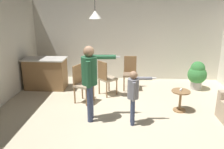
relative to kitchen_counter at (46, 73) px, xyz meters
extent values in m
plane|color=beige|center=(2.45, -1.97, -0.48)|extent=(7.68, 7.68, 0.00)
cube|color=silver|center=(2.45, 1.23, 0.87)|extent=(6.40, 0.10, 2.70)
cylinder|color=olive|center=(4.67, -1.60, -0.45)|extent=(0.05, 0.05, 0.06)
cube|color=olive|center=(0.00, 0.00, -0.02)|extent=(1.20, 0.60, 0.91)
cube|color=beige|center=(0.00, 0.00, 0.45)|extent=(1.26, 0.66, 0.04)
cylinder|color=olive|center=(3.78, -1.34, 0.03)|extent=(0.44, 0.44, 0.03)
cylinder|color=olive|center=(3.78, -1.34, -0.23)|extent=(0.06, 0.06, 0.49)
cylinder|color=olive|center=(3.78, -1.34, -0.46)|extent=(0.31, 0.31, 0.03)
cylinder|color=#384260|center=(1.68, -1.84, -0.05)|extent=(0.12, 0.12, 0.85)
cylinder|color=#384260|center=(1.69, -2.02, -0.05)|extent=(0.12, 0.12, 0.85)
cylinder|color=#265938|center=(1.69, -1.93, 0.67)|extent=(0.34, 0.34, 0.60)
sphere|color=#9E7556|center=(1.69, -1.93, 1.08)|extent=(0.23, 0.23, 0.23)
cylinder|color=#265938|center=(1.96, -1.71, 0.92)|extent=(0.57, 0.14, 0.10)
cube|color=white|center=(2.27, -1.69, 0.92)|extent=(0.13, 0.05, 0.04)
cylinder|color=#265938|center=(1.70, -2.12, 0.64)|extent=(0.10, 0.10, 0.56)
cylinder|color=#384260|center=(2.62, -1.99, -0.18)|extent=(0.09, 0.09, 0.60)
cylinder|color=#384260|center=(2.62, -2.12, -0.18)|extent=(0.09, 0.09, 0.60)
cylinder|color=slate|center=(2.62, -2.06, 0.34)|extent=(0.24, 0.24, 0.43)
sphere|color=#9E7556|center=(2.62, -2.06, 0.63)|extent=(0.16, 0.16, 0.16)
cylinder|color=slate|center=(2.81, -1.91, 0.52)|extent=(0.40, 0.10, 0.07)
cube|color=white|center=(3.04, -1.89, 0.52)|extent=(0.13, 0.04, 0.04)
cylinder|color=slate|center=(2.63, -2.19, 0.32)|extent=(0.07, 0.07, 0.40)
cylinder|color=olive|center=(2.76, 0.25, -0.25)|extent=(0.04, 0.04, 0.45)
cylinder|color=olive|center=(2.40, 0.25, -0.25)|extent=(0.04, 0.04, 0.45)
cylinder|color=olive|center=(2.76, -0.11, -0.25)|extent=(0.04, 0.04, 0.45)
cylinder|color=olive|center=(2.40, -0.11, -0.25)|extent=(0.04, 0.04, 0.45)
cube|color=#7F664C|center=(2.58, 0.07, 0.00)|extent=(0.42, 0.42, 0.05)
cube|color=olive|center=(2.58, 0.26, 0.27)|extent=(0.38, 0.04, 0.50)
cylinder|color=olive|center=(1.69, -0.38, -0.25)|extent=(0.04, 0.04, 0.45)
cylinder|color=olive|center=(1.94, -0.65, -0.25)|extent=(0.04, 0.04, 0.45)
cylinder|color=olive|center=(1.96, -0.14, -0.25)|extent=(0.04, 0.04, 0.45)
cylinder|color=olive|center=(2.20, -0.40, -0.25)|extent=(0.04, 0.04, 0.45)
cube|color=tan|center=(1.95, -0.39, 0.00)|extent=(0.59, 0.59, 0.05)
cube|color=olive|center=(1.81, -0.52, 0.27)|extent=(0.29, 0.30, 0.50)
cylinder|color=olive|center=(1.27, -0.75, -0.25)|extent=(0.04, 0.04, 0.45)
cylinder|color=olive|center=(1.14, -1.08, -0.25)|extent=(0.04, 0.04, 0.45)
cylinder|color=olive|center=(1.60, -0.88, -0.25)|extent=(0.04, 0.04, 0.45)
cylinder|color=olive|center=(1.47, -1.22, -0.25)|extent=(0.04, 0.04, 0.45)
cube|color=tan|center=(1.37, -0.98, 0.00)|extent=(0.55, 0.55, 0.05)
cube|color=olive|center=(1.19, -0.91, 0.27)|extent=(0.18, 0.37, 0.50)
cylinder|color=#B7B2AD|center=(4.62, 0.25, -0.35)|extent=(0.33, 0.33, 0.26)
sphere|color=#387F3D|center=(4.62, 0.25, -0.02)|extent=(0.56, 0.56, 0.56)
sphere|color=#387F3D|center=(4.62, 0.25, 0.18)|extent=(0.42, 0.42, 0.42)
cube|color=white|center=(3.78, -1.31, 0.06)|extent=(0.09, 0.13, 0.04)
cone|color=silver|center=(1.66, -0.67, 1.77)|extent=(0.32, 0.32, 0.20)
cylinder|color=black|center=(1.66, -0.67, 2.04)|extent=(0.01, 0.01, 0.36)
camera|label=1|loc=(2.48, -6.47, 1.98)|focal=36.17mm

